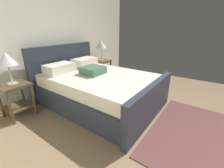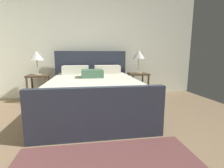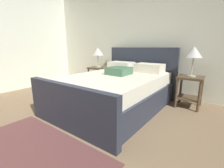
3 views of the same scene
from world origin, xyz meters
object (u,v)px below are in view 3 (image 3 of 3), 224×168
Objects in this scene: bed at (116,89)px; nightstand_left at (98,74)px; nightstand_right at (190,87)px; table_lamp_right at (194,53)px; table_lamp_left at (98,52)px.

bed is 1.44m from nightstand_left.
nightstand_right is 1.09× the size of table_lamp_right.
nightstand_left is (-2.32, 0.08, 0.00)m from nightstand_right.
nightstand_left is (-2.32, 0.08, -0.63)m from table_lamp_right.
bed is 1.59m from table_lamp_left.
table_lamp_right reaches higher than nightstand_left.
bed reaches higher than nightstand_left.
table_lamp_right is 1.05× the size of table_lamp_left.
table_lamp_right is (1.16, 0.78, 0.69)m from bed.
table_lamp_right is 2.32m from table_lamp_left.
table_lamp_left reaches higher than nightstand_left.
nightstand_right is at bearing -1.86° from table_lamp_left.
table_lamp_left is at bearing 178.14° from table_lamp_right.
nightstand_right is 1.00× the size of nightstand_left.
nightstand_left is 0.61m from table_lamp_left.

